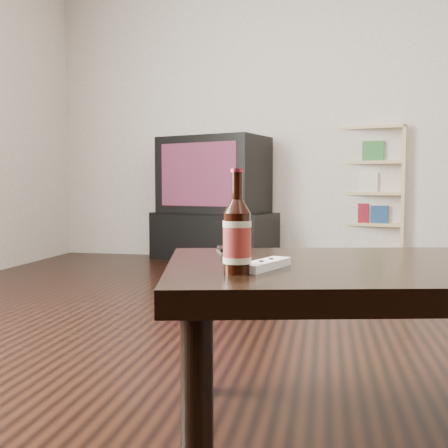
% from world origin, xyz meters
% --- Properties ---
extents(floor, '(5.00, 6.00, 0.01)m').
position_xyz_m(floor, '(0.00, 0.00, -0.01)').
color(floor, black).
rests_on(floor, ground).
extents(wall_back, '(5.00, 0.02, 2.70)m').
position_xyz_m(wall_back, '(0.00, 3.01, 1.35)').
color(wall_back, '#BEB1A7').
rests_on(wall_back, ground).
extents(tv_stand, '(1.14, 0.81, 0.41)m').
position_xyz_m(tv_stand, '(-1.02, 2.80, 0.21)').
color(tv_stand, black).
rests_on(tv_stand, floor).
extents(tv, '(1.00, 0.79, 0.65)m').
position_xyz_m(tv, '(-1.02, 2.80, 0.74)').
color(tv, black).
rests_on(tv, tv_stand).
extents(bookshelf, '(0.67, 0.41, 1.16)m').
position_xyz_m(bookshelf, '(0.30, 3.11, 0.60)').
color(bookshelf, tan).
rests_on(bookshelf, floor).
extents(coffee_table, '(1.29, 0.92, 0.44)m').
position_xyz_m(coffee_table, '(0.11, -0.28, 0.38)').
color(coffee_table, black).
rests_on(coffee_table, floor).
extents(beer_bottle, '(0.07, 0.07, 0.23)m').
position_xyz_m(beer_bottle, '(-0.26, -0.52, 0.52)').
color(beer_bottle, black).
rests_on(beer_bottle, coffee_table).
extents(phone, '(0.08, 0.10, 0.02)m').
position_xyz_m(phone, '(-0.35, -0.16, 0.45)').
color(phone, silver).
rests_on(phone, coffee_table).
extents(remote, '(0.11, 0.18, 0.02)m').
position_xyz_m(remote, '(-0.20, -0.45, 0.45)').
color(remote, white).
rests_on(remote, coffee_table).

